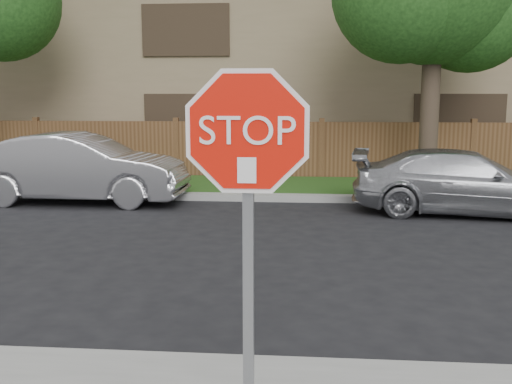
{
  "coord_description": "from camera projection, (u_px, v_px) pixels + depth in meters",
  "views": [
    {
      "loc": [
        -0.39,
        -4.92,
        2.37
      ],
      "look_at": [
        -0.74,
        -0.9,
        1.7
      ],
      "focal_mm": 42.0,
      "sensor_mm": 36.0,
      "label": 1
    }
  ],
  "objects": [
    {
      "name": "ground",
      "position": [
        349.0,
        369.0,
        5.19
      ],
      "size": [
        90.0,
        90.0,
        0.0
      ],
      "primitive_type": "plane",
      "color": "black",
      "rests_on": "ground"
    },
    {
      "name": "fence",
      "position": [
        321.0,
        151.0,
        16.27
      ],
      "size": [
        70.0,
        0.12,
        1.6
      ],
      "primitive_type": "cube",
      "color": "#4F321C",
      "rests_on": "ground"
    },
    {
      "name": "grass_strip",
      "position": [
        322.0,
        187.0,
        14.82
      ],
      "size": [
        70.0,
        3.0,
        0.12
      ],
      "primitive_type": "cube",
      "color": "#1E4714",
      "rests_on": "ground"
    },
    {
      "name": "stop_sign",
      "position": [
        248.0,
        186.0,
        3.5
      ],
      "size": [
        1.01,
        0.13,
        2.55
      ],
      "color": "gray",
      "rests_on": "sidewalk_near"
    },
    {
      "name": "far_curb",
      "position": [
        324.0,
        198.0,
        13.19
      ],
      "size": [
        70.0,
        0.3,
        0.15
      ],
      "primitive_type": "cube",
      "color": "gray",
      "rests_on": "ground"
    },
    {
      "name": "sedan_left",
      "position": [
        79.0,
        168.0,
        12.99
      ],
      "size": [
        4.62,
        1.67,
        1.52
      ],
      "primitive_type": "imported",
      "rotation": [
        0.0,
        0.0,
        1.56
      ],
      "color": "#A9A8AD",
      "rests_on": "ground"
    },
    {
      "name": "apartment_building",
      "position": [
        319.0,
        60.0,
        21.33
      ],
      "size": [
        35.2,
        9.2,
        7.2
      ],
      "color": "#867353",
      "rests_on": "ground"
    },
    {
      "name": "sedan_right",
      "position": [
        464.0,
        182.0,
        11.79
      ],
      "size": [
        4.56,
        2.3,
        1.27
      ],
      "primitive_type": "imported",
      "rotation": [
        0.0,
        0.0,
        1.45
      ],
      "color": "#A4A6AB",
      "rests_on": "ground"
    }
  ]
}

